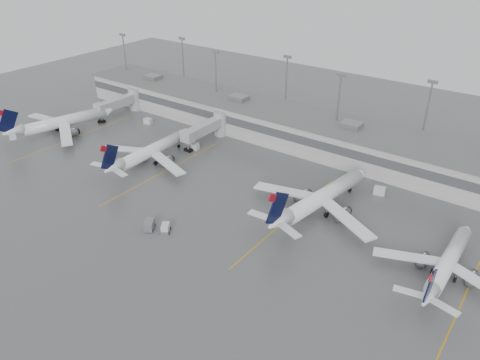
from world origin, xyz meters
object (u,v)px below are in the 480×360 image
Objects in this scene: jet_far_left at (60,122)px; jet_mid_left at (150,151)px; jet_mid_right at (320,198)px; jet_far_right at (447,263)px; baggage_tug at (166,229)px.

jet_far_left is 34.49m from jet_mid_left.
jet_mid_left is 45.50m from jet_mid_right.
jet_mid_right is 27.48m from jet_far_right.
jet_far_left is 79.98m from jet_mid_right.
jet_far_right reaches higher than baggage_tug.
jet_mid_left is (34.45, 1.72, -0.23)m from jet_far_left.
jet_mid_right is at bearing 4.18° from jet_mid_left.
jet_far_left is 1.05× the size of jet_mid_left.
jet_far_left is 10.50× the size of baggage_tug.
jet_mid_right is at bearing 169.23° from jet_far_right.
jet_far_right is 8.81× the size of baggage_tug.
jet_far_left is 61.64m from baggage_tug.
jet_mid_left is at bearing 107.70° from baggage_tug.
jet_mid_left reaches higher than jet_far_right.
jet_mid_left is 72.24m from jet_far_right.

